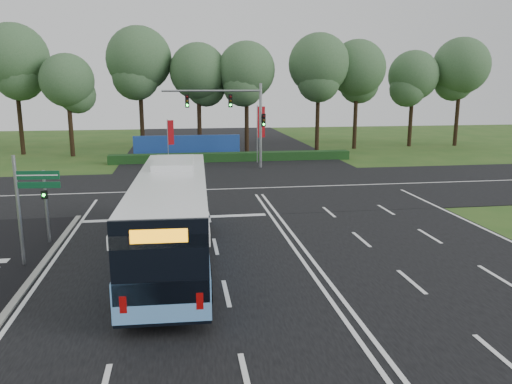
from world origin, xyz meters
TOP-DOWN VIEW (x-y plane):
  - ground at (0.00, 0.00)m, footprint 120.00×120.00m
  - road_main at (0.00, 0.00)m, footprint 20.00×120.00m
  - road_cross at (0.00, 12.00)m, footprint 120.00×14.00m
  - kerb_strip at (-10.10, -3.00)m, footprint 0.25×18.00m
  - city_bus at (-5.07, -1.47)m, footprint 3.15×12.96m
  - pedestrian_signal at (-10.55, 1.67)m, footprint 0.31×0.41m
  - street_sign at (-10.47, -1.13)m, footprint 1.69×0.25m
  - banner_flag_left at (-5.50, 23.36)m, footprint 0.56×0.23m
  - banner_flag_mid at (2.41, 23.33)m, footprint 0.75×0.18m
  - traffic_light_gantry at (0.21, 20.50)m, footprint 8.41×0.28m
  - hedge at (0.00, 24.50)m, footprint 22.00×1.20m
  - blue_hoarding at (-4.00, 27.00)m, footprint 10.00×0.30m
  - eucalyptus_row at (2.65, 31.85)m, footprint 53.40×8.37m

SIDE VIEW (x-z plane):
  - ground at x=0.00m, z-range 0.00..0.00m
  - road_main at x=0.00m, z-range 0.00..0.04m
  - road_cross at x=0.00m, z-range 0.00..0.05m
  - kerb_strip at x=-10.10m, z-range 0.00..0.12m
  - hedge at x=0.00m, z-range 0.00..0.80m
  - blue_hoarding at x=-4.00m, z-range 0.00..2.20m
  - pedestrian_signal at x=-10.55m, z-range 0.15..3.43m
  - city_bus at x=-5.07m, z-range 0.01..3.71m
  - banner_flag_left at x=-5.50m, z-range 0.63..4.60m
  - street_sign at x=-10.47m, z-range 0.54..4.87m
  - banner_flag_mid at x=2.41m, z-range 0.75..5.87m
  - traffic_light_gantry at x=0.21m, z-range 1.16..8.16m
  - eucalyptus_row at x=2.65m, z-range 2.31..15.07m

